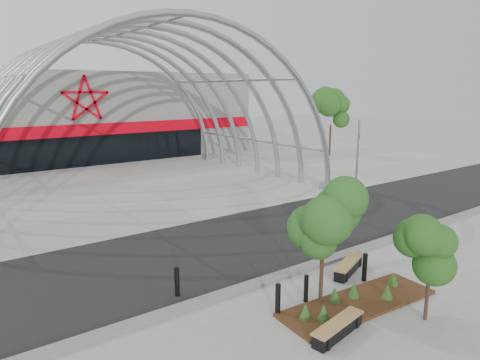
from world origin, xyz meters
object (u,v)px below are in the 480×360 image
object	(u,v)px
bollard_2	(306,288)
street_tree_0	(324,218)
street_tree_1	(432,247)
signal_pole	(358,155)
bench_1	(349,267)
bench_0	(338,329)

from	to	relation	value
bollard_2	street_tree_0	bearing A→B (deg)	-48.36
street_tree_1	signal_pole	bearing A→B (deg)	46.58
signal_pole	street_tree_0	world-z (taller)	signal_pole
signal_pole	bench_1	world-z (taller)	signal_pole
bench_0	bollard_2	bearing A→B (deg)	71.15
street_tree_0	bench_0	size ratio (longest dim) A/B	1.89
street_tree_0	bench_0	world-z (taller)	street_tree_0
street_tree_1	bench_0	bearing A→B (deg)	161.28
street_tree_0	bollard_2	size ratio (longest dim) A/B	4.37
bollard_2	bench_0	bearing A→B (deg)	-108.85
bench_1	bollard_2	bearing A→B (deg)	-166.76
signal_pole	street_tree_1	world-z (taller)	signal_pole
bollard_2	bench_1	bearing A→B (deg)	13.24
signal_pole	bollard_2	xyz separation A→B (m)	(-12.70, -8.49, -1.98)
street_tree_1	bench_1	distance (m)	4.03
bench_0	bollard_2	world-z (taller)	bollard_2
street_tree_1	bench_1	bearing A→B (deg)	77.78
bench_1	bollard_2	xyz separation A→B (m)	(-2.78, -0.65, 0.23)
street_tree_1	street_tree_0	bearing A→B (deg)	125.48
street_tree_0	bollard_2	xyz separation A→B (m)	(-0.30, 0.34, -2.31)
bench_0	street_tree_0	bearing A→B (deg)	58.60
bench_0	bench_1	world-z (taller)	bench_1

